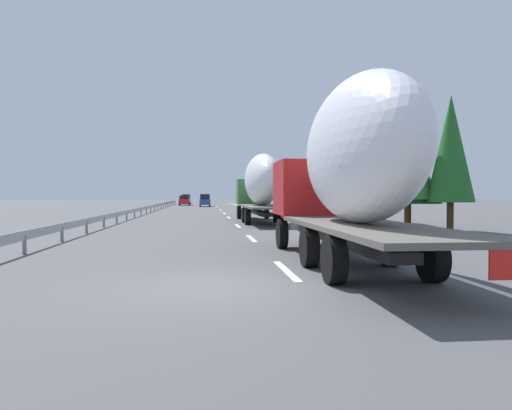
{
  "coord_description": "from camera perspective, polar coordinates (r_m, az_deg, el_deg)",
  "views": [
    {
      "loc": [
        -9.81,
        0.26,
        1.91
      ],
      "look_at": [
        20.19,
        -3.03,
        1.25
      ],
      "focal_mm": 33.51,
      "sensor_mm": 36.0,
      "label": 1
    }
  ],
  "objects": [
    {
      "name": "lane_stripe_9",
      "position": [
        88.72,
        -4.92,
        0.01
      ],
      "size": [
        3.2,
        0.2,
        0.01
      ],
      "primitive_type": "cube",
      "color": "white",
      "rests_on": "ground_plane"
    },
    {
      "name": "tree_2",
      "position": [
        27.48,
        17.58,
        6.54
      ],
      "size": [
        2.92,
        2.92,
        7.3
      ],
      "color": "#472D19",
      "rests_on": "ground_plane"
    },
    {
      "name": "tree_3",
      "position": [
        32.87,
        12.45,
        5.15
      ],
      "size": [
        2.83,
        2.83,
        6.39
      ],
      "color": "#472D19",
      "rests_on": "ground_plane"
    },
    {
      "name": "edge_line_right",
      "position": [
        55.14,
        -0.25,
        -0.73
      ],
      "size": [
        110.0,
        0.2,
        0.01
      ],
      "primitive_type": "cube",
      "color": "white",
      "rests_on": "ground_plane"
    },
    {
      "name": "ground_plane",
      "position": [
        49.85,
        -5.95,
        -0.96
      ],
      "size": [
        260.0,
        260.0,
        0.0
      ],
      "primitive_type": "plane",
      "color": "#4C4C4F"
    },
    {
      "name": "lane_stripe_8",
      "position": [
        88.58,
        -4.91,
        0.01
      ],
      "size": [
        3.2,
        0.2,
        0.01
      ],
      "primitive_type": "cube",
      "color": "white",
      "rests_on": "ground_plane"
    },
    {
      "name": "lane_stripe_4",
      "position": [
        48.58,
        -3.81,
        -1.0
      ],
      "size": [
        3.2,
        0.2,
        0.01
      ],
      "primitive_type": "cube",
      "color": "white",
      "rests_on": "ground_plane"
    },
    {
      "name": "car_red_compact",
      "position": [
        85.62,
        -8.53,
        0.56
      ],
      "size": [
        4.53,
        1.89,
        1.78
      ],
      "color": "red",
      "rests_on": "ground_plane"
    },
    {
      "name": "tree_0",
      "position": [
        48.48,
        8.37,
        4.37
      ],
      "size": [
        3.13,
        3.13,
        7.28
      ],
      "color": "#472D19",
      "rests_on": "ground_plane"
    },
    {
      "name": "tree_4",
      "position": [
        28.32,
        17.69,
        4.22
      ],
      "size": [
        3.7,
        3.7,
        5.43
      ],
      "color": "#472D19",
      "rests_on": "ground_plane"
    },
    {
      "name": "guardrail_median",
      "position": [
        53.14,
        -12.45,
        -0.22
      ],
      "size": [
        94.0,
        0.1,
        0.76
      ],
      "color": "#9EA0A5",
      "rests_on": "ground_plane"
    },
    {
      "name": "tree_1",
      "position": [
        27.03,
        22.23,
        6.21
      ],
      "size": [
        2.43,
        2.43,
        7.1
      ],
      "color": "#472D19",
      "rests_on": "ground_plane"
    },
    {
      "name": "truck_lead",
      "position": [
        32.85,
        0.5,
        2.47
      ],
      "size": [
        14.02,
        2.55,
        4.61
      ],
      "color": "#387038",
      "rests_on": "ground_plane"
    },
    {
      "name": "lane_stripe_3",
      "position": [
        39.8,
        -3.28,
        -1.5
      ],
      "size": [
        3.2,
        0.2,
        0.01
      ],
      "primitive_type": "cube",
      "color": "white",
      "rests_on": "ground_plane"
    },
    {
      "name": "truck_trailing",
      "position": [
        13.07,
        10.98,
        4.64
      ],
      "size": [
        12.37,
        2.55,
        4.85
      ],
      "color": "#B21919",
      "rests_on": "ground_plane"
    },
    {
      "name": "tree_5",
      "position": [
        33.34,
        15.09,
        3.74
      ],
      "size": [
        3.03,
        3.03,
        5.19
      ],
      "color": "#472D19",
      "rests_on": "ground_plane"
    },
    {
      "name": "lane_stripe_7",
      "position": [
        78.26,
        -4.74,
        -0.15
      ],
      "size": [
        3.2,
        0.2,
        0.01
      ],
      "primitive_type": "cube",
      "color": "white",
      "rests_on": "ground_plane"
    },
    {
      "name": "car_white_van",
      "position": [
        97.79,
        -8.31,
        0.69
      ],
      "size": [
        4.29,
        1.82,
        1.98
      ],
      "color": "white",
      "rests_on": "ground_plane"
    },
    {
      "name": "road_sign",
      "position": [
        53.33,
        1.25,
        1.69
      ],
      "size": [
        0.1,
        0.9,
        3.37
      ],
      "color": "gray",
      "rests_on": "ground_plane"
    },
    {
      "name": "car_blue_sedan",
      "position": [
        76.43,
        -6.11,
        0.55
      ],
      "size": [
        4.44,
        1.72,
        1.99
      ],
      "color": "#28479E",
      "rests_on": "ground_plane"
    },
    {
      "name": "lane_stripe_1",
      "position": [
        20.86,
        -0.56,
        -4.0
      ],
      "size": [
        3.2,
        0.2,
        0.01
      ],
      "primitive_type": "cube",
      "color": "white",
      "rests_on": "ground_plane"
    },
    {
      "name": "lane_stripe_5",
      "position": [
        59.19,
        -4.25,
        -0.6
      ],
      "size": [
        3.2,
        0.2,
        0.01
      ],
      "primitive_type": "cube",
      "color": "white",
      "rests_on": "ground_plane"
    },
    {
      "name": "lane_stripe_6",
      "position": [
        75.93,
        -4.69,
        -0.19
      ],
      "size": [
        3.2,
        0.2,
        0.01
      ],
      "primitive_type": "cube",
      "color": "white",
      "rests_on": "ground_plane"
    },
    {
      "name": "lane_stripe_2",
      "position": [
        29.15,
        -2.19,
        -2.5
      ],
      "size": [
        3.2,
        0.2,
        0.01
      ],
      "primitive_type": "cube",
      "color": "white",
      "rests_on": "ground_plane"
    },
    {
      "name": "lane_stripe_0",
      "position": [
        12.14,
        3.63,
        -7.79
      ],
      "size": [
        3.2,
        0.2,
        0.01
      ],
      "primitive_type": "cube",
      "color": "white",
      "rests_on": "ground_plane"
    }
  ]
}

